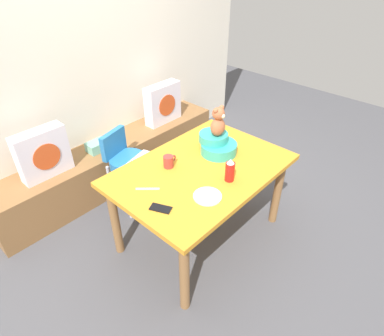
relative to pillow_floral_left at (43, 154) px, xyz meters
The scene contains 15 objects.
ground_plane 1.55m from the pillow_floral_left, 59.65° to the right, with size 8.00×8.00×0.00m, color #4C4C51.
back_wall 0.98m from the pillow_floral_left, 22.41° to the left, with size 4.40×0.10×2.60m, color silver.
window_bench 0.84m from the pillow_floral_left, ahead, with size 2.60×0.44×0.46m, color olive.
pillow_floral_left is the anchor object (origin of this frame).
pillow_floral_right 1.42m from the pillow_floral_left, ahead, with size 0.44×0.15×0.44m.
book_stack 0.56m from the pillow_floral_left, ahead, with size 0.20×0.14×0.10m, color #79BDA5.
dining_table 1.40m from the pillow_floral_left, 59.65° to the right, with size 1.39×0.95×0.74m.
highchair 0.71m from the pillow_floral_left, 36.67° to the right, with size 0.40×0.51×0.79m.
infant_seat_teal 1.50m from the pillow_floral_left, 49.86° to the right, with size 0.30×0.33×0.16m.
teddy_bear 1.54m from the pillow_floral_left, 49.88° to the right, with size 0.13×0.12×0.25m.
ketchup_bottle 1.64m from the pillow_floral_left, 63.52° to the right, with size 0.07×0.07×0.18m.
coffee_mug 1.15m from the pillow_floral_left, 61.48° to the right, with size 0.12×0.08×0.09m.
dinner_plate_near 1.54m from the pillow_floral_left, 72.21° to the right, with size 0.20×0.20×0.01m, color white.
cell_phone 1.33m from the pillow_floral_left, 82.73° to the right, with size 0.07×0.14×0.01m, color black.
table_fork 1.13m from the pillow_floral_left, 77.32° to the right, with size 0.02×0.17×0.01m, color silver.
Camera 1 is at (-1.58, -1.36, 2.21)m, focal length 30.65 mm.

